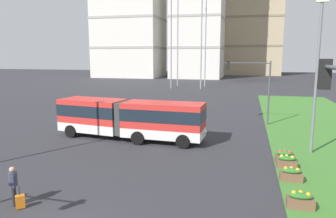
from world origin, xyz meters
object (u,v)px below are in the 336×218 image
object	(u,v)px
flower_planter_1	(300,200)
streetlight_median	(317,72)
pedestrian_crossing	(13,183)
flower_planter_3	(287,161)
articulated_bus	(129,118)
apartment_tower_centre	(250,6)
traffic_light_far_right	(254,81)
rolling_suitcase	(20,201)
flower_planter_4	(285,156)
flower_planter_2	(291,174)

from	to	relation	value
flower_planter_1	streetlight_median	xyz separation A→B (m)	(1.90, 8.45, 4.97)
pedestrian_crossing	flower_planter_3	xyz separation A→B (m)	(11.97, 7.70, -0.58)
articulated_bus	apartment_tower_centre	xyz separation A→B (m)	(8.64, 96.97, 22.21)
flower_planter_3	traffic_light_far_right	world-z (taller)	traffic_light_far_right
traffic_light_far_right	streetlight_median	xyz separation A→B (m)	(3.68, -8.57, 1.26)
traffic_light_far_right	apartment_tower_centre	bearing A→B (deg)	90.49
rolling_suitcase	traffic_light_far_right	world-z (taller)	traffic_light_far_right
flower_planter_3	flower_planter_4	bearing A→B (deg)	90.00
pedestrian_crossing	flower_planter_4	world-z (taller)	pedestrian_crossing
streetlight_median	apartment_tower_centre	distance (m)	99.48
rolling_suitcase	streetlight_median	size ratio (longest dim) A/B	0.10
rolling_suitcase	apartment_tower_centre	size ratio (longest dim) A/B	0.02
traffic_light_far_right	streetlight_median	size ratio (longest dim) A/B	0.60
pedestrian_crossing	rolling_suitcase	world-z (taller)	pedestrian_crossing
articulated_bus	streetlight_median	bearing A→B (deg)	-3.01
flower_planter_1	flower_planter_2	world-z (taller)	same
articulated_bus	streetlight_median	distance (m)	13.62
flower_planter_1	apartment_tower_centre	xyz separation A→B (m)	(-2.53, 106.10, 23.44)
flower_planter_1	flower_planter_2	xyz separation A→B (m)	(0.00, 3.02, 0.00)
streetlight_median	traffic_light_far_right	bearing A→B (deg)	113.22
pedestrian_crossing	streetlight_median	size ratio (longest dim) A/B	0.18
articulated_bus	rolling_suitcase	bearing A→B (deg)	-91.66
articulated_bus	traffic_light_far_right	xyz separation A→B (m)	(9.40, 7.88, 2.48)
rolling_suitcase	flower_planter_4	world-z (taller)	rolling_suitcase
streetlight_median	flower_planter_1	bearing A→B (deg)	-102.67
articulated_bus	flower_planter_1	distance (m)	14.49
pedestrian_crossing	apartment_tower_centre	xyz separation A→B (m)	(9.44, 108.73, 22.86)
pedestrian_crossing	streetlight_median	world-z (taller)	streetlight_median
pedestrian_crossing	rolling_suitcase	size ratio (longest dim) A/B	1.79
apartment_tower_centre	flower_planter_4	bearing A→B (deg)	-88.55
pedestrian_crossing	flower_planter_4	xyz separation A→B (m)	(11.97, 8.69, -0.58)
flower_planter_3	apartment_tower_centre	bearing A→B (deg)	91.44
flower_planter_2	flower_planter_4	distance (m)	3.05
traffic_light_far_right	streetlight_median	bearing A→B (deg)	-66.78
flower_planter_2	streetlight_median	size ratio (longest dim) A/B	0.11
pedestrian_crossing	flower_planter_2	bearing A→B (deg)	25.25
rolling_suitcase	flower_planter_3	xyz separation A→B (m)	(11.52, 7.90, 0.11)
rolling_suitcase	streetlight_median	world-z (taller)	streetlight_median
traffic_light_far_right	flower_planter_2	bearing A→B (deg)	-82.77
pedestrian_crossing	articulated_bus	bearing A→B (deg)	86.13
flower_planter_3	traffic_light_far_right	xyz separation A→B (m)	(-1.78, 11.95, 3.71)
flower_planter_4	traffic_light_far_right	xyz separation A→B (m)	(-1.78, 10.95, 3.71)
flower_planter_1	flower_planter_2	distance (m)	3.02
flower_planter_4	flower_planter_3	bearing A→B (deg)	-90.00
flower_planter_3	flower_planter_4	distance (m)	1.00
flower_planter_1	traffic_light_far_right	distance (m)	17.51
flower_planter_1	flower_planter_4	world-z (taller)	same
articulated_bus	flower_planter_1	xyz separation A→B (m)	(11.17, -9.14, -1.23)
articulated_bus	flower_planter_1	bearing A→B (deg)	-39.28
articulated_bus	flower_planter_2	distance (m)	12.80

